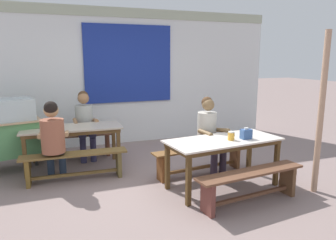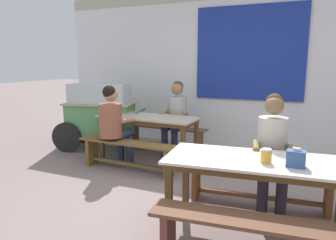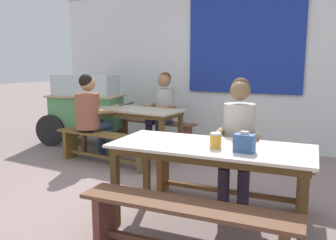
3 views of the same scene
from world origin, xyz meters
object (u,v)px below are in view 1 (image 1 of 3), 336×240
person_left_back_turned (53,136)px  condiment_jar (231,136)px  bench_far_front (75,162)px  tissue_box (246,134)px  bench_near_front (251,181)px  person_center_facing (85,121)px  person_right_near_table (209,132)px  dining_table_near (223,144)px  wooden_support_post (321,114)px  bench_near_back (200,157)px  bench_far_back (72,143)px  dining_table_far (72,131)px

person_left_back_turned → condiment_jar: size_ratio=10.04×
bench_far_front → tissue_box: bearing=-25.8°
bench_near_front → person_center_facing: size_ratio=1.25×
person_right_near_table → dining_table_near: bearing=-96.6°
dining_table_near → tissue_box: (0.31, -0.09, 0.15)m
tissue_box → wooden_support_post: bearing=-31.5°
bench_near_back → wooden_support_post: 1.90m
bench_far_back → person_left_back_turned: size_ratio=1.25×
condiment_jar → bench_near_back: bearing=101.3°
dining_table_far → bench_near_front: 3.04m
condiment_jar → bench_near_front: bearing=-91.3°
bench_near_back → condiment_jar: size_ratio=13.34×
person_center_facing → bench_far_back: bearing=161.8°
person_left_back_turned → person_center_facing: person_center_facing is taller
bench_far_front → wooden_support_post: size_ratio=0.71×
condiment_jar → person_right_near_table: bearing=90.9°
bench_far_front → person_right_near_table: 2.15m
dining_table_far → person_right_near_table: size_ratio=1.31×
dining_table_far → bench_far_front: (-0.02, -0.61, -0.34)m
tissue_box → condiment_jar: bearing=177.0°
bench_far_back → person_left_back_turned: bearing=-106.5°
bench_far_front → person_center_facing: (0.30, 1.13, 0.41)m
dining_table_near → condiment_jar: (0.07, -0.08, 0.14)m
person_left_back_turned → person_right_near_table: bearing=-13.2°
person_center_facing → wooden_support_post: (2.84, -2.76, 0.40)m
bench_near_front → person_left_back_turned: bearing=144.0°
bench_far_front → condiment_jar: size_ratio=12.74×
dining_table_near → condiment_jar: bearing=-46.7°
wooden_support_post → bench_far_back: bearing=137.5°
dining_table_far → person_right_near_table: bearing=-28.0°
tissue_box → wooden_support_post: size_ratio=0.07×
condiment_jar → wooden_support_post: size_ratio=0.06×
wooden_support_post → condiment_jar: bearing=154.0°
bench_far_back → dining_table_near: bearing=-49.0°
bench_far_front → bench_near_front: same height
dining_table_near → bench_far_front: size_ratio=1.08×
tissue_box → bench_far_front: bearing=154.2°
bench_far_front → person_left_back_turned: bearing=165.3°
bench_far_front → person_left_back_turned: size_ratio=1.27×
bench_near_back → tissue_box: 0.94m
bench_far_back → tissue_box: size_ratio=9.59×
bench_far_front → person_right_near_table: person_right_near_table is taller
bench_near_front → dining_table_far: bearing=132.3°
condiment_jar → wooden_support_post: 1.24m
dining_table_near → person_center_facing: person_center_facing is taller
person_right_near_table → bench_near_back: bearing=157.5°
bench_far_front → wooden_support_post: 3.63m
dining_table_far → bench_near_front: size_ratio=1.04×
dining_table_far → tissue_box: bearing=-37.0°
bench_far_back → bench_far_front: same height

